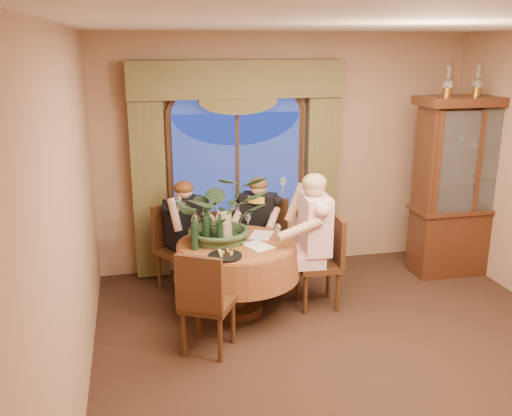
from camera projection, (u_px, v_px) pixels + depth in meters
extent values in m
plane|color=black|center=(359.00, 366.00, 4.90)|extent=(5.00, 5.00, 0.00)
plane|color=#936E56|center=(285.00, 153.00, 6.86)|extent=(4.50, 0.00, 4.50)
plane|color=white|center=(378.00, 24.00, 4.12)|extent=(5.00, 5.00, 0.00)
cube|color=#4E4925|center=(149.00, 179.00, 6.47)|extent=(0.38, 0.14, 2.32)
cube|color=#4E4925|center=(321.00, 171.00, 6.89)|extent=(0.38, 0.14, 2.32)
cylinder|color=maroon|center=(237.00, 277.00, 5.80)|extent=(1.59, 1.59, 0.75)
cube|color=#341B11|center=(466.00, 187.00, 6.66)|extent=(1.30, 0.52, 2.10)
cube|color=black|center=(318.00, 263.00, 5.90)|extent=(0.44, 0.44, 0.96)
cube|color=black|center=(264.00, 243.00, 6.49)|extent=(0.58, 0.58, 0.96)
cube|color=black|center=(180.00, 249.00, 6.30)|extent=(0.59, 0.59, 0.96)
cube|color=black|center=(208.00, 301.00, 5.04)|extent=(0.57, 0.57, 0.96)
imported|color=#345030|center=(222.00, 182.00, 5.62)|extent=(0.93, 1.04, 0.81)
imported|color=#485B2F|center=(239.00, 242.00, 5.66)|extent=(0.14, 0.14, 0.04)
cylinder|color=black|center=(225.00, 256.00, 5.31)|extent=(0.32, 0.32, 0.02)
cylinder|color=black|center=(220.00, 230.00, 5.57)|extent=(0.07, 0.07, 0.33)
cylinder|color=tan|center=(195.00, 226.00, 5.68)|extent=(0.07, 0.07, 0.33)
cylinder|color=black|center=(207.00, 224.00, 5.73)|extent=(0.07, 0.07, 0.33)
cylinder|color=black|center=(194.00, 233.00, 5.46)|extent=(0.07, 0.07, 0.33)
cylinder|color=tan|center=(218.00, 226.00, 5.67)|extent=(0.07, 0.07, 0.33)
cylinder|color=black|center=(206.00, 229.00, 5.59)|extent=(0.07, 0.07, 0.33)
cube|color=white|center=(258.00, 246.00, 5.60)|extent=(0.31, 0.36, 0.00)
cube|color=white|center=(261.00, 235.00, 5.91)|extent=(0.32, 0.36, 0.00)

